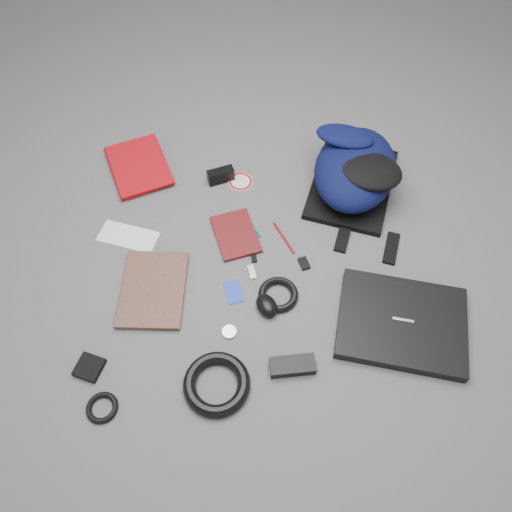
{
  "coord_description": "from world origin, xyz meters",
  "views": [
    {
      "loc": [
        -0.09,
        -0.89,
        1.41
      ],
      "look_at": [
        0.0,
        0.0,
        0.02
      ],
      "focal_mm": 35.0,
      "sensor_mm": 36.0,
      "label": 1
    }
  ],
  "objects": [
    {
      "name": "sticker_disc",
      "position": [
        -0.02,
        0.35,
        0.0
      ],
      "size": [
        0.12,
        0.12,
        0.0
      ],
      "primitive_type": "cylinder",
      "rotation": [
        0.0,
        0.0,
        0.43
      ],
      "color": "silver",
      "rests_on": "ground"
    },
    {
      "name": "pen_red",
      "position": [
        0.1,
        0.08,
        0.0
      ],
      "size": [
        0.06,
        0.14,
        0.01
      ],
      "primitive_type": "cylinder",
      "rotation": [
        1.57,
        0.0,
        0.37
      ],
      "color": "maroon",
      "rests_on": "ground"
    },
    {
      "name": "pen_teal",
      "position": [
        -0.0,
        0.15,
        0.0
      ],
      "size": [
        0.06,
        0.12,
        0.01
      ],
      "primitive_type": "cylinder",
      "rotation": [
        1.57,
        0.0,
        0.43
      ],
      "color": "#0C6D6B",
      "rests_on": "ground"
    },
    {
      "name": "compact_camera",
      "position": [
        -0.09,
        0.36,
        0.03
      ],
      "size": [
        0.1,
        0.06,
        0.05
      ],
      "primitive_type": "cube",
      "rotation": [
        0.0,
        0.0,
        0.25
      ],
      "color": "black",
      "rests_on": "ground"
    },
    {
      "name": "earbud_coil",
      "position": [
        -0.48,
        -0.45,
        0.01
      ],
      "size": [
        0.12,
        0.12,
        0.02
      ],
      "primitive_type": "torus",
      "rotation": [
        0.0,
        0.0,
        -0.4
      ],
      "color": "black",
      "rests_on": "ground"
    },
    {
      "name": "dvd_case",
      "position": [
        -0.06,
        0.1,
        0.01
      ],
      "size": [
        0.17,
        0.21,
        0.02
      ],
      "primitive_type": "cube",
      "rotation": [
        0.0,
        0.0,
        0.2
      ],
      "color": "#450D0D",
      "rests_on": "ground"
    },
    {
      "name": "laptop",
      "position": [
        0.42,
        -0.29,
        0.02
      ],
      "size": [
        0.45,
        0.4,
        0.04
      ],
      "primitive_type": "cube",
      "rotation": [
        0.0,
        0.0,
        -0.3
      ],
      "color": "black",
      "rests_on": "ground"
    },
    {
      "name": "key_fob",
      "position": [
        0.16,
        -0.04,
        0.01
      ],
      "size": [
        0.04,
        0.05,
        0.01
      ],
      "primitive_type": "cube",
      "rotation": [
        0.0,
        0.0,
        0.23
      ],
      "color": "black",
      "rests_on": "ground"
    },
    {
      "name": "textbook_red",
      "position": [
        -0.5,
        0.42,
        0.02
      ],
      "size": [
        0.27,
        0.32,
        0.03
      ],
      "primitive_type": "imported",
      "rotation": [
        0.0,
        0.0,
        0.29
      ],
      "color": "maroon",
      "rests_on": "ground"
    },
    {
      "name": "backpack",
      "position": [
        0.38,
        0.28,
        0.09
      ],
      "size": [
        0.45,
        0.52,
        0.18
      ],
      "primitive_type": null,
      "rotation": [
        0.0,
        0.0,
        -0.4
      ],
      "color": "black",
      "rests_on": "ground"
    },
    {
      "name": "envelope",
      "position": [
        -0.43,
        0.14,
        0.0
      ],
      "size": [
        0.22,
        0.16,
        0.0
      ],
      "primitive_type": "cube",
      "rotation": [
        0.0,
        0.0,
        -0.38
      ],
      "color": "silver",
      "rests_on": "ground"
    },
    {
      "name": "usb_black",
      "position": [
        -0.01,
        0.01,
        0.0
      ],
      "size": [
        0.02,
        0.05,
        0.01
      ],
      "primitive_type": "cube",
      "rotation": [
        0.0,
        0.0,
        0.02
      ],
      "color": "black",
      "rests_on": "ground"
    },
    {
      "name": "pouch",
      "position": [
        -0.52,
        -0.33,
        0.01
      ],
      "size": [
        0.1,
        0.1,
        0.02
      ],
      "primitive_type": "cube",
      "rotation": [
        0.0,
        0.0,
        -0.43
      ],
      "color": "black",
      "rests_on": "ground"
    },
    {
      "name": "power_brick",
      "position": [
        0.07,
        -0.39,
        0.02
      ],
      "size": [
        0.13,
        0.06,
        0.03
      ],
      "primitive_type": "cube",
      "rotation": [
        0.0,
        0.0,
        0.0
      ],
      "color": "black",
      "rests_on": "ground"
    },
    {
      "name": "id_badge",
      "position": [
        -0.08,
        -0.12,
        0.0
      ],
      "size": [
        0.07,
        0.09,
        0.0
      ],
      "primitive_type": "cube",
      "rotation": [
        0.0,
        0.0,
        0.16
      ],
      "color": "#173CB2",
      "rests_on": "ground"
    },
    {
      "name": "comic_book",
      "position": [
        -0.44,
        -0.07,
        0.01
      ],
      "size": [
        0.24,
        0.3,
        0.02
      ],
      "primitive_type": "imported",
      "rotation": [
        0.0,
        0.0,
        -0.13
      ],
      "color": "#A9540C",
      "rests_on": "ground"
    },
    {
      "name": "usb_silver",
      "position": [
        -0.02,
        -0.05,
        0.01
      ],
      "size": [
        0.03,
        0.05,
        0.01
      ],
      "primitive_type": "cube",
      "rotation": [
        0.0,
        0.0,
        0.14
      ],
      "color": "silver",
      "rests_on": "ground"
    },
    {
      "name": "ground",
      "position": [
        0.0,
        0.0,
        0.0
      ],
      "size": [
        4.0,
        4.0,
        0.0
      ],
      "primitive_type": "plane",
      "color": "#4F4F51",
      "rests_on": "ground"
    },
    {
      "name": "power_cord_coil",
      "position": [
        -0.16,
        -0.42,
        0.02
      ],
      "size": [
        0.25,
        0.25,
        0.04
      ],
      "primitive_type": "torus",
      "rotation": [
        0.0,
        0.0,
        0.4
      ],
      "color": "black",
      "rests_on": "ground"
    },
    {
      "name": "headphone_right",
      "position": [
        -0.11,
        -0.26,
        0.01
      ],
      "size": [
        0.05,
        0.05,
        0.01
      ],
      "primitive_type": "cylinder",
      "rotation": [
        0.0,
        0.0,
        0.19
      ],
      "color": "#A8A8AA",
      "rests_on": "ground"
    },
    {
      "name": "cable_coil",
      "position": [
        0.06,
        -0.15,
        0.01
      ],
      "size": [
        0.15,
        0.15,
        0.02
      ],
      "primitive_type": "torus",
      "rotation": [
        0.0,
        0.0,
        -0.2
      ],
      "color": "black",
      "rests_on": "ground"
    },
    {
      "name": "headphone_left",
      "position": [
        -0.32,
        -0.1,
        0.01
      ],
      "size": [
        0.05,
        0.05,
        0.01
      ],
      "primitive_type": "cylinder",
      "rotation": [
        0.0,
        0.0,
        0.05
      ],
      "color": "#ADADB0",
      "rests_on": "ground"
    },
    {
      "name": "mouse",
      "position": [
        0.01,
        -0.19,
        0.02
      ],
      "size": [
        0.09,
        0.1,
        0.04
      ],
      "primitive_type": "ellipsoid",
      "rotation": [
        0.0,
        0.0,
        0.39
      ],
      "color": "black",
      "rests_on": "ground"
    }
  ]
}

